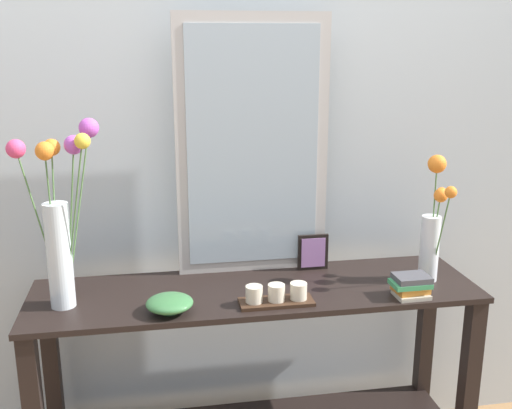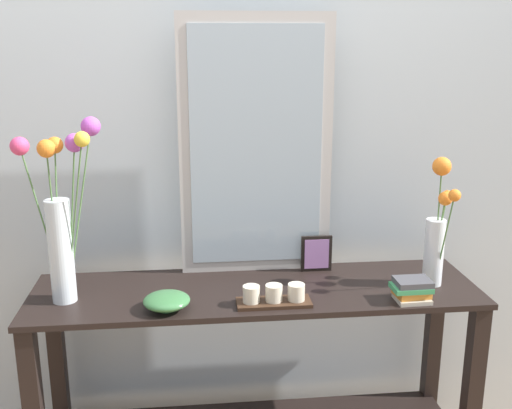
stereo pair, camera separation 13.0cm
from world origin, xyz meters
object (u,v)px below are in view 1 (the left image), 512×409
Objects in this scene: console_table at (256,366)px; candle_tray at (276,296)px; vase_right at (433,228)px; book_stack at (411,286)px; picture_frame_small at (313,252)px; tall_vase_left at (59,219)px; decorative_bowl at (170,303)px; mirror_leaning at (253,147)px.

candle_tray reaches higher than console_table.
vase_right is 0.24m from book_stack.
candle_tray is 1.79× the size of picture_frame_small.
tall_vase_left is 1.26m from vase_right.
picture_frame_small is 0.91× the size of decorative_bowl.
vase_right is (0.61, -0.21, -0.27)m from mirror_leaning.
tall_vase_left reaches higher than decorative_bowl.
tall_vase_left is at bearing 179.92° from vase_right.
picture_frame_small is 1.06× the size of book_stack.
decorative_bowl is 1.17× the size of book_stack.
console_table is 0.47m from picture_frame_small.
mirror_leaning is 6.18× the size of decorative_bowl.
vase_right is at bearing 10.32° from candle_tray.
candle_tray is at bearing 177.70° from book_stack.
tall_vase_left is 4.00× the size of decorative_bowl.
tall_vase_left reaches higher than book_stack.
decorative_bowl is (-0.30, -0.14, 0.33)m from console_table.
tall_vase_left is at bearing 170.93° from candle_tray.
tall_vase_left is 0.92m from picture_frame_small.
mirror_leaning reaches higher than tall_vase_left.
vase_right reaches higher than console_table.
candle_tray is (0.02, -0.32, -0.44)m from mirror_leaning.
candle_tray is at bearing -9.07° from tall_vase_left.
decorative_bowl is (-0.93, -0.11, -0.17)m from vase_right.
picture_frame_small is at bearing 11.10° from tall_vase_left.
mirror_leaning is 0.73m from book_stack.
book_stack is (0.46, -0.02, 0.01)m from candle_tray.
candle_tray is 0.35m from decorative_bowl.
book_stack is at bearing -48.79° from picture_frame_small.
book_stack is at bearing -135.00° from vase_right.
vase_right reaches higher than decorative_bowl.
decorative_bowl is at bearing 178.94° from book_stack.
vase_right is 3.04× the size of decorative_bowl.
candle_tray reaches higher than decorative_bowl.
tall_vase_left is at bearing -177.56° from console_table.
vase_right is 1.87× the size of candle_tray.
mirror_leaning is at bearing 94.38° from candle_tray.
vase_right is at bearing -24.19° from picture_frame_small.
decorative_bowl is (-0.35, -0.00, 0.00)m from candle_tray.
mirror_leaning is at bearing 169.72° from picture_frame_small.
vase_right is 3.54× the size of book_stack.
console_table is 11.37× the size of picture_frame_small.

